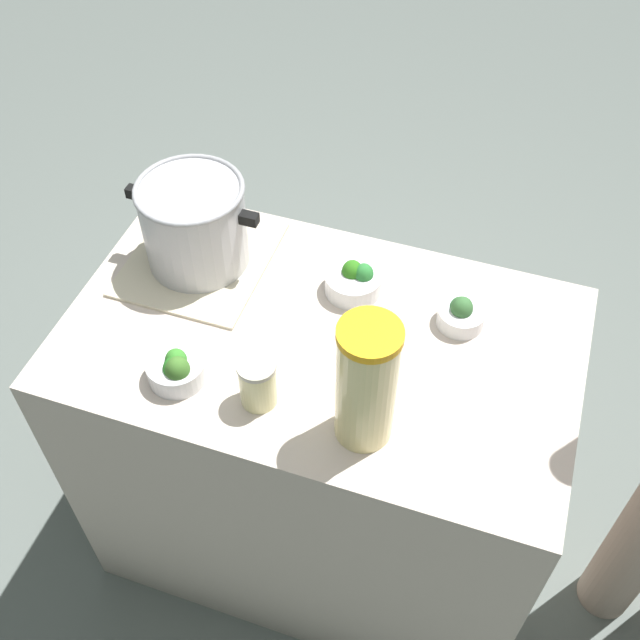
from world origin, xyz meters
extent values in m
plane|color=slate|center=(0.00, 0.00, 0.00)|extent=(8.00, 8.00, 0.00)
cube|color=beige|center=(0.00, 0.00, 0.44)|extent=(1.08, 0.65, 0.89)
cube|color=beige|center=(-0.33, 0.13, 0.89)|extent=(0.31, 0.34, 0.01)
cylinder|color=#B7B7BC|center=(-0.33, 0.13, 0.99)|extent=(0.23, 0.23, 0.20)
torus|color=#99999E|center=(-0.33, 0.13, 1.09)|extent=(0.24, 0.24, 0.01)
cube|color=black|center=(-0.46, 0.13, 1.05)|extent=(0.04, 0.02, 0.02)
cube|color=black|center=(-0.20, 0.13, 1.05)|extent=(0.04, 0.02, 0.02)
cylinder|color=#F2E197|center=(0.15, -0.19, 1.02)|extent=(0.11, 0.11, 0.27)
cylinder|color=#F9AA14|center=(0.15, -0.19, 1.17)|extent=(0.11, 0.11, 0.02)
ellipsoid|color=yellow|center=(0.17, -0.19, 1.03)|extent=(0.04, 0.04, 0.01)
cylinder|color=beige|center=(-0.06, -0.19, 0.94)|extent=(0.07, 0.07, 0.10)
cylinder|color=#B2AD99|center=(-0.06, -0.19, 0.99)|extent=(0.08, 0.08, 0.01)
cylinder|color=silver|center=(0.03, 0.15, 0.91)|extent=(0.12, 0.12, 0.05)
ellipsoid|color=#2B7833|center=(0.05, 0.15, 0.94)|extent=(0.04, 0.04, 0.05)
ellipsoid|color=#2D731A|center=(0.02, 0.15, 0.94)|extent=(0.05, 0.05, 0.05)
cylinder|color=silver|center=(0.27, 0.13, 0.91)|extent=(0.10, 0.10, 0.04)
ellipsoid|color=#376835|center=(0.27, 0.13, 0.93)|extent=(0.05, 0.05, 0.05)
ellipsoid|color=#2F6E37|center=(0.26, 0.14, 0.92)|extent=(0.04, 0.04, 0.05)
cylinder|color=silver|center=(-0.23, -0.19, 0.91)|extent=(0.12, 0.12, 0.05)
ellipsoid|color=#297C23|center=(-0.23, -0.21, 0.93)|extent=(0.05, 0.05, 0.06)
ellipsoid|color=#3A6A26|center=(-0.22, -0.21, 0.94)|extent=(0.05, 0.05, 0.06)
ellipsoid|color=#368129|center=(-0.23, -0.19, 0.94)|extent=(0.04, 0.04, 0.05)
camera|label=1|loc=(0.33, -0.97, 2.11)|focal=42.94mm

